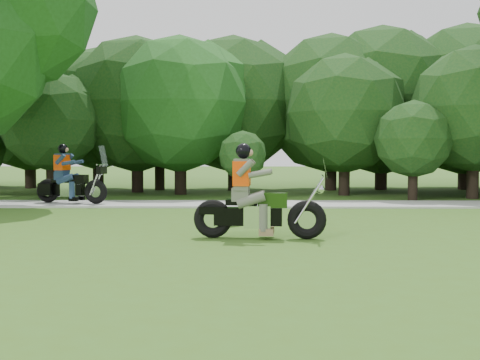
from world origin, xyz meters
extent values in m
plane|color=#3D621C|center=(0.00, 0.00, 0.00)|extent=(100.00, 100.00, 0.00)
cube|color=#A2A29D|center=(0.00, 8.00, 0.03)|extent=(60.00, 2.20, 0.06)
cylinder|color=black|center=(-5.38, 14.90, 0.90)|extent=(0.43, 0.43, 1.80)
sphere|color=#103813|center=(-5.38, 14.90, 3.28)|extent=(4.57, 4.57, 4.57)
cylinder|color=black|center=(4.36, 15.29, 0.90)|extent=(0.53, 0.53, 1.80)
sphere|color=#103813|center=(4.36, 15.29, 3.94)|extent=(6.58, 6.58, 6.58)
cylinder|color=black|center=(-6.11, 13.59, 0.90)|extent=(0.48, 0.48, 1.80)
sphere|color=#103813|center=(-6.11, 13.59, 3.65)|extent=(5.68, 5.68, 5.68)
cylinder|color=black|center=(-9.02, 11.49, 0.81)|extent=(0.39, 0.39, 1.61)
sphere|color=#103813|center=(-9.02, 11.49, 2.86)|extent=(3.83, 3.83, 3.83)
cylinder|color=black|center=(-1.71, 10.07, 0.52)|extent=(0.29, 0.29, 1.04)
sphere|color=#103813|center=(-1.71, 10.07, 1.60)|extent=(1.73, 1.73, 1.73)
cylinder|color=black|center=(8.10, 15.50, 0.90)|extent=(0.54, 0.54, 1.80)
sphere|color=#103813|center=(8.10, 15.50, 3.99)|extent=(6.73, 6.73, 6.73)
cylinder|color=black|center=(-4.19, 12.41, 0.90)|extent=(0.47, 0.47, 1.80)
sphere|color=#1E5017|center=(-4.19, 12.41, 3.57)|extent=(5.44, 5.44, 5.44)
cylinder|color=black|center=(-11.51, 16.12, 0.90)|extent=(0.50, 0.50, 1.80)
sphere|color=#103813|center=(-11.51, 16.12, 3.72)|extent=(5.90, 5.90, 5.90)
cylinder|color=black|center=(4.26, 9.77, 0.64)|extent=(0.34, 0.34, 1.27)
sphere|color=#103813|center=(4.26, 9.77, 2.16)|extent=(2.73, 2.73, 2.73)
cylinder|color=black|center=(2.22, 12.05, 0.83)|extent=(0.43, 0.43, 1.66)
sphere|color=#103813|center=(2.22, 12.05, 3.17)|extent=(4.66, 4.66, 4.66)
cylinder|color=black|center=(-2.14, 14.85, 0.90)|extent=(0.50, 0.50, 1.80)
sphere|color=#103813|center=(-2.14, 14.85, 3.74)|extent=(5.97, 5.97, 5.97)
cylinder|color=black|center=(-8.12, 15.07, 0.90)|extent=(0.47, 0.47, 1.80)
sphere|color=#103813|center=(-8.12, 15.07, 3.55)|extent=(5.38, 5.38, 5.38)
cylinder|color=black|center=(2.10, 14.92, 0.90)|extent=(0.50, 0.50, 1.80)
sphere|color=#103813|center=(2.10, 14.92, 3.78)|extent=(6.08, 6.08, 6.08)
cylinder|color=black|center=(6.65, 10.59, 0.88)|extent=(0.43, 0.43, 1.75)
sphere|color=#103813|center=(6.65, 10.59, 3.26)|extent=(4.62, 4.62, 4.62)
sphere|color=#1E5017|center=(-8.74, 7.30, 6.20)|extent=(5.12, 5.12, 5.12)
torus|color=black|center=(-2.23, 0.84, 0.39)|extent=(0.80, 0.29, 0.78)
torus|color=black|center=(-0.34, 0.69, 0.39)|extent=(0.80, 0.29, 0.78)
cube|color=black|center=(-1.51, 0.78, 0.45)|extent=(1.39, 0.38, 0.36)
cube|color=silver|center=(-1.32, 0.77, 0.45)|extent=(0.57, 0.42, 0.45)
cube|color=black|center=(-1.02, 0.74, 0.78)|extent=(0.61, 0.38, 0.29)
cube|color=black|center=(-1.66, 0.80, 0.74)|extent=(0.61, 0.40, 0.11)
cylinder|color=silver|center=(-0.29, 0.68, 0.78)|extent=(0.61, 0.10, 0.93)
cylinder|color=silver|center=(-0.02, 0.66, 1.26)|extent=(0.10, 0.72, 0.04)
cube|color=#525847|center=(-1.66, 0.80, 0.90)|extent=(0.37, 0.45, 0.27)
cube|color=#525847|center=(-1.64, 0.79, 1.30)|extent=(0.33, 0.49, 0.63)
cube|color=#FF4605|center=(-1.64, 0.79, 1.32)|extent=(0.37, 0.54, 0.49)
sphere|color=black|center=(-1.61, 0.79, 1.77)|extent=(0.31, 0.31, 0.31)
torus|color=black|center=(-8.02, 8.07, 0.45)|extent=(0.81, 0.40, 0.78)
torus|color=black|center=(-6.35, 7.66, 0.45)|extent=(0.81, 0.40, 0.78)
cube|color=black|center=(-7.38, 7.92, 0.50)|extent=(1.27, 0.55, 0.36)
cube|color=silver|center=(-7.22, 7.88, 0.50)|extent=(0.61, 0.49, 0.44)
cube|color=black|center=(-6.95, 7.81, 0.84)|extent=(0.64, 0.46, 0.29)
cube|color=black|center=(-7.52, 7.95, 0.79)|extent=(0.65, 0.48, 0.11)
cylinder|color=silver|center=(-6.30, 7.65, 0.84)|extent=(0.44, 0.15, 1.00)
cylinder|color=silver|center=(-6.12, 7.61, 1.31)|extent=(0.21, 0.70, 0.04)
cube|color=black|center=(-8.02, 7.82, 0.50)|extent=(0.48, 0.24, 0.38)
cube|color=black|center=(-7.91, 8.30, 0.50)|extent=(0.48, 0.24, 0.38)
cube|color=#1C2D4C|center=(-7.52, 7.95, 0.95)|extent=(0.42, 0.49, 0.27)
cube|color=#1C2D4C|center=(-7.50, 7.95, 1.35)|extent=(0.39, 0.52, 0.62)
cube|color=#FF4605|center=(-7.50, 7.95, 1.37)|extent=(0.43, 0.57, 0.49)
sphere|color=black|center=(-7.46, 7.94, 1.81)|extent=(0.31, 0.31, 0.31)
camera|label=1|loc=(-1.52, -11.29, 1.82)|focal=45.00mm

